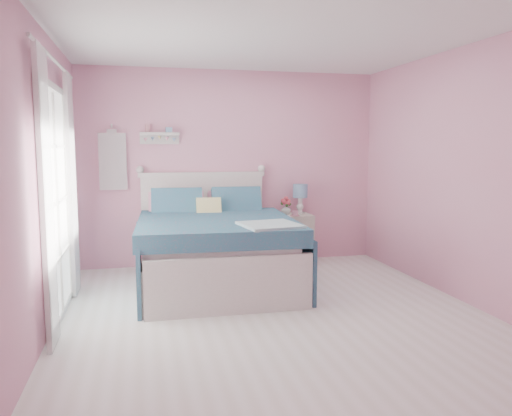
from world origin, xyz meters
name	(u,v)px	position (x,y,z in m)	size (l,w,h in m)	color
floor	(275,315)	(0.00, 0.00, 0.00)	(4.50, 4.50, 0.00)	silver
room_shell	(276,147)	(0.00, 0.00, 1.58)	(4.50, 4.50, 4.50)	pink
bed	(214,249)	(-0.41, 1.17, 0.42)	(1.78, 2.19, 1.25)	silver
nightstand	(293,239)	(0.80, 2.00, 0.34)	(0.47, 0.46, 0.68)	beige
table_lamp	(300,193)	(0.92, 2.07, 0.95)	(0.20, 0.20, 0.40)	white
vase	(286,209)	(0.70, 2.02, 0.74)	(0.13, 0.13, 0.14)	silver
teacup	(295,213)	(0.77, 1.83, 0.71)	(0.09, 0.09, 0.07)	#C6859C
roses	(286,201)	(0.70, 2.02, 0.86)	(0.14, 0.11, 0.12)	#D84959
wall_shelf	(159,135)	(-0.96, 2.19, 1.73)	(0.50, 0.15, 0.25)	silver
hanging_dress	(113,162)	(-1.55, 2.18, 1.40)	(0.34, 0.03, 0.72)	white
french_door	(56,203)	(-1.97, 0.40, 1.07)	(0.04, 1.32, 2.16)	silver
curtain_near	(47,200)	(-1.92, -0.34, 1.18)	(0.04, 0.40, 2.32)	white
curtain_far	(72,185)	(-1.92, 1.14, 1.18)	(0.04, 0.40, 2.32)	white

